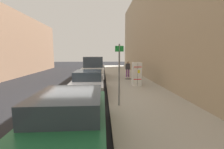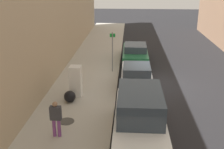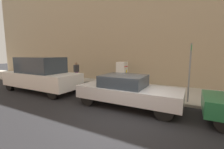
# 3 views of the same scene
# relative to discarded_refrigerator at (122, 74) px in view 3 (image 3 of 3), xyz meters

# --- Properties ---
(ground_plane) EXTENTS (80.00, 80.00, 0.00)m
(ground_plane) POSITION_rel_discarded_refrigerator_xyz_m (4.24, 2.17, -0.96)
(ground_plane) COLOR black
(sidewalk_slab) EXTENTS (3.85, 44.00, 0.12)m
(sidewalk_slab) POSITION_rel_discarded_refrigerator_xyz_m (0.23, 2.17, -0.89)
(sidewalk_slab) COLOR #B2ADA0
(sidewalk_slab) RESTS_ON ground
(building_facade_near) EXTENTS (1.69, 39.60, 9.68)m
(building_facade_near) POSITION_rel_discarded_refrigerator_xyz_m (-2.54, 2.17, 3.88)
(building_facade_near) COLOR tan
(building_facade_near) RESTS_ON ground
(discarded_refrigerator) EXTENTS (0.61, 0.62, 1.67)m
(discarded_refrigerator) POSITION_rel_discarded_refrigerator_xyz_m (0.00, 0.00, 0.00)
(discarded_refrigerator) COLOR white
(discarded_refrigerator) RESTS_ON sidewalk_slab
(manhole_cover) EXTENTS (0.70, 0.70, 0.02)m
(manhole_cover) POSITION_rel_discarded_refrigerator_xyz_m (0.08, -2.90, -0.83)
(manhole_cover) COLOR #47443F
(manhole_cover) RESTS_ON sidewalk_slab
(street_sign_post) EXTENTS (0.36, 0.07, 2.67)m
(street_sign_post) POSITION_rel_discarded_refrigerator_xyz_m (1.71, 4.16, 0.66)
(street_sign_post) COLOR slate
(street_sign_post) RESTS_ON sidewalk_slab
(trash_bag) EXTENTS (0.60, 0.60, 0.60)m
(trash_bag) POSITION_rel_discarded_refrigerator_xyz_m (-0.18, -0.85, -0.53)
(trash_bag) COLOR black
(trash_bag) RESTS_ON sidewalk_slab
(pedestrian_walking_far) EXTENTS (0.44, 0.22, 1.54)m
(pedestrian_walking_far) POSITION_rel_discarded_refrigerator_xyz_m (-0.04, -4.10, 0.04)
(pedestrian_walking_far) COLOR #7A3D7F
(pedestrian_walking_far) RESTS_ON sidewalk_slab
(parked_van_white) EXTENTS (1.94, 5.13, 2.13)m
(parked_van_white) POSITION_rel_discarded_refrigerator_xyz_m (3.28, -4.00, 0.10)
(parked_van_white) COLOR silver
(parked_van_white) RESTS_ON ground
(parked_sedan_silver) EXTENTS (1.78, 4.48, 1.39)m
(parked_sedan_silver) POSITION_rel_discarded_refrigerator_xyz_m (3.28, 1.77, -0.24)
(parked_sedan_silver) COLOR silver
(parked_sedan_silver) RESTS_ON ground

